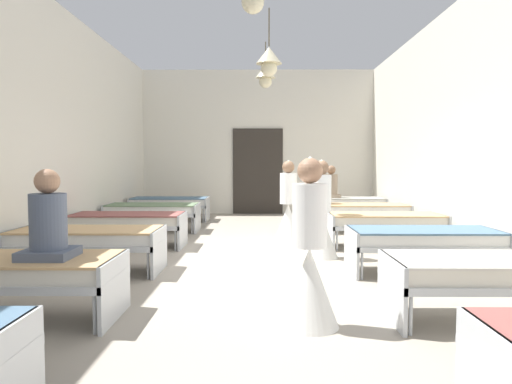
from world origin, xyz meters
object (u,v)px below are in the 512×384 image
at_px(bed_right_row_2, 423,239).
at_px(bed_left_row_4, 153,210).
at_px(patient_seated_primary, 48,225).
at_px(patient_seated_secondary, 331,186).
at_px(bed_right_row_1, 495,273).
at_px(nurse_mid_aisle, 321,223).
at_px(bed_left_row_2, 88,239).
at_px(bed_right_row_4, 361,211).
at_px(bed_left_row_5, 170,203).
at_px(bed_right_row_3, 385,222).
at_px(nurse_near_aisle, 288,213).
at_px(bed_left_row_1, 13,272).
at_px(bed_left_row_3, 128,221).
at_px(bed_right_row_5, 345,203).
at_px(nurse_far_aisle, 309,266).

relative_size(bed_right_row_2, bed_left_row_4, 1.00).
relative_size(patient_seated_primary, patient_seated_secondary, 1.00).
xyz_separation_m(bed_right_row_1, nurse_mid_aisle, (-1.20, 2.81, 0.09)).
distance_m(bed_left_row_2, bed_right_row_4, 5.70).
relative_size(bed_right_row_1, bed_left_row_5, 1.00).
height_order(bed_right_row_2, bed_right_row_4, same).
bearing_deg(bed_right_row_4, bed_right_row_2, -90.00).
distance_m(bed_right_row_3, nurse_near_aisle, 1.68).
distance_m(bed_right_row_1, bed_right_row_2, 1.83).
bearing_deg(bed_right_row_1, nurse_near_aisle, 111.24).
relative_size(bed_right_row_1, nurse_near_aisle, 1.28).
relative_size(bed_right_row_1, bed_right_row_4, 1.00).
bearing_deg(bed_left_row_2, bed_left_row_5, 90.00).
bearing_deg(bed_right_row_1, bed_left_row_1, 180.00).
height_order(bed_right_row_2, bed_left_row_5, same).
relative_size(bed_left_row_3, bed_right_row_5, 1.00).
xyz_separation_m(bed_right_row_3, nurse_far_aisle, (-1.69, -3.82, 0.09)).
relative_size(bed_left_row_1, bed_right_row_3, 1.00).
height_order(bed_right_row_3, nurse_near_aisle, nurse_near_aisle).
height_order(bed_right_row_5, nurse_near_aisle, nurse_near_aisle).
bearing_deg(patient_seated_primary, nurse_mid_aisle, 45.25).
height_order(bed_left_row_2, bed_left_row_4, same).
distance_m(bed_left_row_4, nurse_near_aisle, 3.07).
relative_size(bed_right_row_3, bed_right_row_5, 1.00).
height_order(bed_right_row_4, bed_left_row_5, same).
distance_m(bed_right_row_1, bed_left_row_5, 8.54).
bearing_deg(nurse_far_aisle, nurse_near_aisle, -174.90).
xyz_separation_m(bed_left_row_2, bed_right_row_3, (4.36, 1.83, 0.00)).
bearing_deg(bed_left_row_1, bed_right_row_5, 59.27).
distance_m(nurse_near_aisle, patient_seated_secondary, 3.50).
relative_size(bed_left_row_2, bed_right_row_5, 1.00).
distance_m(bed_left_row_2, nurse_near_aisle, 3.60).
relative_size(bed_right_row_2, bed_right_row_3, 1.00).
relative_size(bed_right_row_1, patient_seated_primary, 2.38).
distance_m(bed_left_row_3, bed_left_row_5, 3.67).
distance_m(bed_left_row_2, bed_right_row_5, 7.02).
bearing_deg(patient_seated_secondary, bed_left_row_1, -118.48).
xyz_separation_m(bed_left_row_2, bed_left_row_4, (0.00, 3.67, 0.00)).
bearing_deg(bed_left_row_3, bed_right_row_1, -40.07).
bearing_deg(nurse_mid_aisle, bed_left_row_5, 131.26).
height_order(bed_left_row_2, bed_right_row_5, same).
bearing_deg(nurse_near_aisle, bed_left_row_3, -45.55).
relative_size(bed_right_row_1, bed_left_row_3, 1.00).
distance_m(bed_left_row_1, bed_right_row_5, 8.54).
bearing_deg(bed_right_row_1, patient_seated_primary, -179.62).
relative_size(bed_left_row_2, bed_right_row_2, 1.00).
xyz_separation_m(bed_left_row_1, bed_left_row_5, (0.00, 7.34, 0.00)).
height_order(bed_left_row_4, nurse_near_aisle, nurse_near_aisle).
bearing_deg(nurse_mid_aisle, bed_right_row_2, -32.91).
xyz_separation_m(bed_left_row_3, bed_right_row_3, (4.36, 0.00, 0.00)).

